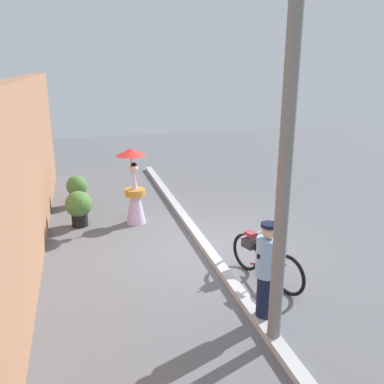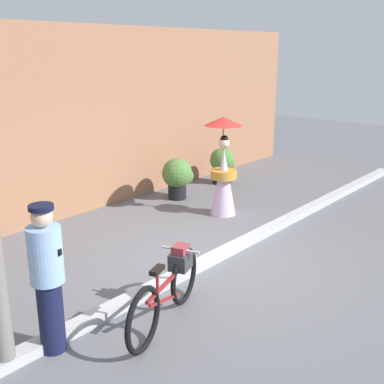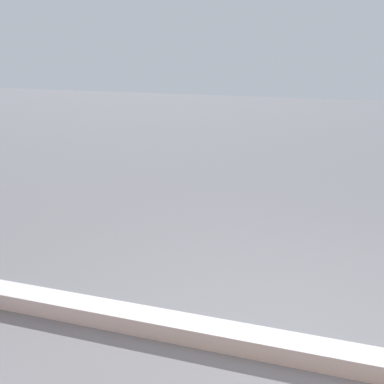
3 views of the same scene
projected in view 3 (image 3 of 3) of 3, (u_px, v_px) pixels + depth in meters
ground_plane at (316, 362)px, 2.98m from camera, size 30.00×30.00×0.00m
sidewalk_curb at (317, 354)px, 2.97m from camera, size 14.00×0.20×0.12m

